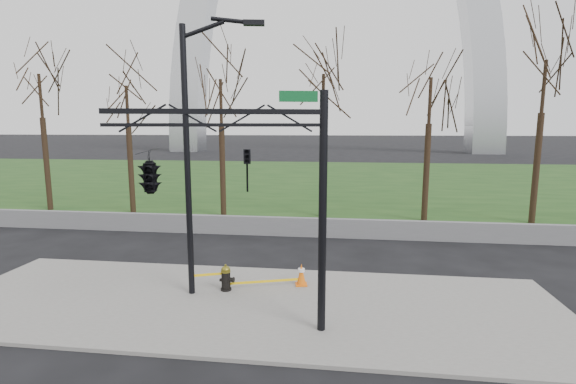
# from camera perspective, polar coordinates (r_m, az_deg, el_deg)

# --- Properties ---
(ground) EXTENTS (500.00, 500.00, 0.00)m
(ground) POSITION_cam_1_polar(r_m,az_deg,el_deg) (12.72, -5.28, -15.11)
(ground) COLOR black
(ground) RESTS_ON ground
(sidewalk) EXTENTS (18.00, 6.00, 0.10)m
(sidewalk) POSITION_cam_1_polar(r_m,az_deg,el_deg) (12.70, -5.28, -14.90)
(sidewalk) COLOR slate
(sidewalk) RESTS_ON ground
(grass_strip) EXTENTS (120.00, 40.00, 0.06)m
(grass_strip) POSITION_cam_1_polar(r_m,az_deg,el_deg) (41.73, 3.74, 1.78)
(grass_strip) COLOR #1A3B15
(grass_strip) RESTS_ON ground
(guardrail) EXTENTS (60.00, 0.30, 0.90)m
(guardrail) POSITION_cam_1_polar(r_m,az_deg,el_deg) (20.07, -0.30, -4.72)
(guardrail) COLOR #59595B
(guardrail) RESTS_ON ground
(tree_row) EXTENTS (43.38, 4.00, 9.13)m
(tree_row) POSITION_cam_1_polar(r_m,az_deg,el_deg) (23.67, -2.17, 7.41)
(tree_row) COLOR black
(tree_row) RESTS_ON ground
(fire_hydrant) EXTENTS (0.51, 0.34, 0.83)m
(fire_hydrant) POSITION_cam_1_polar(r_m,az_deg,el_deg) (13.49, -8.39, -11.52)
(fire_hydrant) COLOR black
(fire_hydrant) RESTS_ON sidewalk
(traffic_cone) EXTENTS (0.42, 0.42, 0.71)m
(traffic_cone) POSITION_cam_1_polar(r_m,az_deg,el_deg) (13.77, 1.82, -11.12)
(traffic_cone) COLOR orange
(traffic_cone) RESTS_ON sidewalk
(street_light) EXTENTS (2.37, 0.62, 8.21)m
(street_light) POSITION_cam_1_polar(r_m,az_deg,el_deg) (12.60, -12.60, 6.53)
(street_light) COLOR black
(street_light) RESTS_ON ground
(traffic_signal_mast) EXTENTS (4.96, 2.54, 6.00)m
(traffic_signal_mast) POSITION_cam_1_polar(r_m,az_deg,el_deg) (9.89, -13.92, 2.72)
(traffic_signal_mast) COLOR black
(traffic_signal_mast) RESTS_ON ground
(caution_tape) EXTENTS (3.28, 1.09, 0.43)m
(caution_tape) POSITION_cam_1_polar(r_m,az_deg,el_deg) (13.55, -5.48, -11.74)
(caution_tape) COLOR yellow
(caution_tape) RESTS_ON ground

